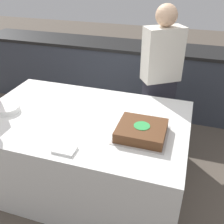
# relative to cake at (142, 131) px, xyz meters

# --- Properties ---
(ground_plane) EXTENTS (14.00, 14.00, 0.00)m
(ground_plane) POSITION_rel_cake_xyz_m (-0.55, 0.11, -0.78)
(ground_plane) COLOR brown
(back_counter) EXTENTS (4.40, 0.58, 0.92)m
(back_counter) POSITION_rel_cake_xyz_m (-0.55, 1.76, -0.32)
(back_counter) COLOR #333842
(back_counter) RESTS_ON ground_plane
(dining_table) EXTENTS (1.81, 1.16, 0.74)m
(dining_table) POSITION_rel_cake_xyz_m (-0.55, 0.11, -0.41)
(dining_table) COLOR silver
(dining_table) RESTS_ON ground_plane
(cake) EXTENTS (0.41, 0.38, 0.09)m
(cake) POSITION_rel_cake_xyz_m (0.00, 0.00, 0.00)
(cake) COLOR #B7B2AD
(cake) RESTS_ON dining_table
(plate_stack) EXTENTS (0.21, 0.21, 0.05)m
(plate_stack) POSITION_rel_cake_xyz_m (-1.22, 0.00, -0.02)
(plate_stack) COLOR white
(plate_stack) RESTS_ON dining_table
(side_plate_near_cake) EXTENTS (0.20, 0.20, 0.00)m
(side_plate_near_cake) POSITION_rel_cake_xyz_m (-0.07, 0.33, -0.04)
(side_plate_near_cake) COLOR white
(side_plate_near_cake) RESTS_ON dining_table
(utensil_pile) EXTENTS (0.16, 0.11, 0.02)m
(utensil_pile) POSITION_rel_cake_xyz_m (-0.48, -0.35, -0.03)
(utensil_pile) COLOR white
(utensil_pile) RESTS_ON dining_table
(person_cutting_cake) EXTENTS (0.43, 0.38, 1.58)m
(person_cutting_cake) POSITION_rel_cake_xyz_m (0.00, 0.91, 0.04)
(person_cutting_cake) COLOR #282833
(person_cutting_cake) RESTS_ON ground_plane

